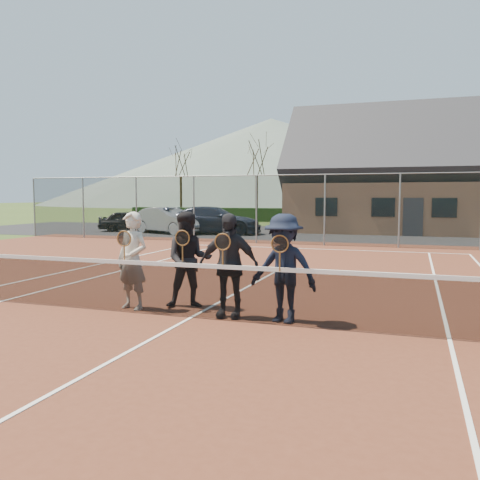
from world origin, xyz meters
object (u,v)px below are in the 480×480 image
(clubhouse, at_px, (424,164))
(player_c, at_px, (228,265))
(player_a, at_px, (132,261))
(tennis_net, at_px, (191,288))
(player_d, at_px, (284,268))
(car_c, at_px, (214,220))
(car_b, at_px, (168,221))
(car_a, at_px, (130,221))
(player_b, at_px, (189,260))

(clubhouse, xyz_separation_m, player_c, (-3.42, -23.72, -3.07))
(player_a, bearing_deg, tennis_net, -12.57)
(player_d, bearing_deg, car_c, 115.29)
(car_c, height_order, player_c, player_c)
(tennis_net, distance_m, player_a, 1.39)
(tennis_net, height_order, player_a, player_a)
(car_b, distance_m, player_c, 20.01)
(car_c, bearing_deg, player_c, -164.14)
(player_c, bearing_deg, car_a, 125.49)
(player_a, distance_m, player_d, 2.88)
(car_c, xyz_separation_m, clubhouse, (10.87, 5.91, 3.23))
(car_c, xyz_separation_m, player_d, (8.44, -17.86, 0.16))
(player_b, bearing_deg, tennis_net, -63.13)
(tennis_net, distance_m, clubhouse, 24.57)
(tennis_net, relative_size, clubhouse, 0.75)
(player_a, bearing_deg, car_c, 107.35)
(player_d, bearing_deg, tennis_net, -171.56)
(car_b, relative_size, player_a, 2.47)
(player_a, distance_m, player_b, 1.04)
(clubhouse, xyz_separation_m, player_a, (-5.31, -23.71, -3.07))
(clubhouse, relative_size, player_a, 8.67)
(tennis_net, height_order, clubhouse, clubhouse)
(clubhouse, bearing_deg, car_a, -161.29)
(player_a, relative_size, player_b, 1.00)
(car_b, xyz_separation_m, player_a, (8.13, -17.29, 0.19))
(car_c, xyz_separation_m, player_b, (6.49, -17.35, 0.16))
(car_c, bearing_deg, player_a, -169.49)
(clubhouse, bearing_deg, car_b, -154.49)
(car_a, bearing_deg, car_b, -126.42)
(car_c, xyz_separation_m, tennis_net, (6.87, -18.09, -0.22))
(car_c, bearing_deg, car_a, 79.45)
(player_a, relative_size, player_c, 1.00)
(player_d, bearing_deg, player_a, 178.83)
(clubhouse, bearing_deg, car_c, -151.49)
(player_c, distance_m, player_d, 0.99)
(player_a, xyz_separation_m, player_c, (1.89, -0.02, -0.00))
(car_b, bearing_deg, player_d, -127.03)
(car_a, xyz_separation_m, tennis_net, (12.38, -18.45, -0.07))
(car_b, bearing_deg, car_a, 94.13)
(car_c, distance_m, player_c, 19.32)
(car_c, bearing_deg, tennis_net, -166.05)
(tennis_net, height_order, player_c, player_c)
(player_a, height_order, player_d, same)
(car_b, xyz_separation_m, player_d, (11.01, -17.35, 0.19))
(player_a, xyz_separation_m, player_d, (2.88, -0.06, -0.00))
(car_b, xyz_separation_m, tennis_net, (9.44, -17.58, -0.19))
(tennis_net, xyz_separation_m, player_c, (0.58, 0.27, 0.38))
(car_a, bearing_deg, player_b, -165.85)
(player_d, bearing_deg, clubhouse, 84.16)
(car_c, distance_m, player_b, 18.52)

